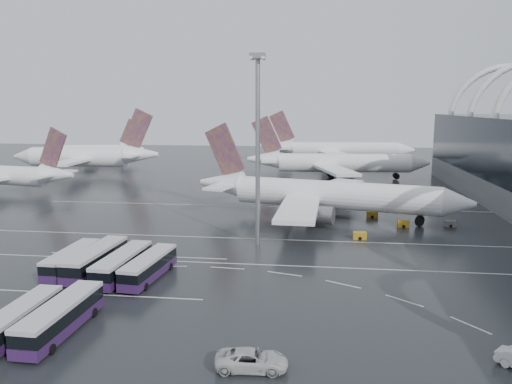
# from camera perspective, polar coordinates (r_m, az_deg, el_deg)

# --- Properties ---
(ground) EXTENTS (420.00, 420.00, 0.00)m
(ground) POSITION_cam_1_polar(r_m,az_deg,el_deg) (74.59, 4.33, -7.94)
(ground) COLOR black
(ground) RESTS_ON ground
(lane_marking_near) EXTENTS (120.00, 0.25, 0.01)m
(lane_marking_near) POSITION_cam_1_polar(r_m,az_deg,el_deg) (72.69, 4.25, -8.42)
(lane_marking_near) COLOR silver
(lane_marking_near) RESTS_ON ground
(lane_marking_mid) EXTENTS (120.00, 0.25, 0.01)m
(lane_marking_mid) POSITION_cam_1_polar(r_m,az_deg,el_deg) (86.08, 4.73, -5.51)
(lane_marking_mid) COLOR silver
(lane_marking_mid) RESTS_ON ground
(lane_marking_far) EXTENTS (120.00, 0.25, 0.01)m
(lane_marking_far) POSITION_cam_1_polar(r_m,az_deg,el_deg) (113.31, 5.33, -1.77)
(lane_marking_far) COLOR silver
(lane_marking_far) RESTS_ON ground
(bus_bay_line_south) EXTENTS (28.00, 0.25, 0.01)m
(bus_bay_line_south) POSITION_cam_1_polar(r_m,az_deg,el_deg) (65.42, -18.35, -11.03)
(bus_bay_line_south) COLOR silver
(bus_bay_line_south) RESTS_ON ground
(bus_bay_line_north) EXTENTS (28.00, 0.25, 0.01)m
(bus_bay_line_north) POSITION_cam_1_polar(r_m,az_deg,el_deg) (79.33, -13.40, -7.09)
(bus_bay_line_north) COLOR silver
(bus_bay_line_north) RESTS_ON ground
(airliner_main) EXTENTS (56.06, 48.45, 19.18)m
(airliner_main) POSITION_cam_1_polar(r_m,az_deg,el_deg) (102.27, 7.43, -0.34)
(airliner_main) COLOR white
(airliner_main) RESTS_ON ground
(airliner_gate_b) EXTENTS (56.64, 50.86, 19.67)m
(airliner_gate_b) POSITION_cam_1_polar(r_m,az_deg,el_deg) (157.70, 8.96, 3.25)
(airliner_gate_b) COLOR white
(airliner_gate_b) RESTS_ON ground
(airliner_gate_c) EXTENTS (58.77, 54.08, 20.93)m
(airliner_gate_c) POSITION_cam_1_polar(r_m,az_deg,el_deg) (200.34, 9.24, 4.73)
(airliner_gate_c) COLOR white
(airliner_gate_c) RESTS_ON ground
(jet_remote_west) EXTENTS (40.16, 32.48, 17.48)m
(jet_remote_west) POSITION_cam_1_polar(r_m,az_deg,el_deg) (146.48, -26.21, 1.69)
(jet_remote_west) COLOR white
(jet_remote_west) RESTS_ON ground
(jet_remote_mid) EXTENTS (50.19, 40.38, 21.92)m
(jet_remote_mid) POSITION_cam_1_polar(r_m,az_deg,el_deg) (176.63, -18.65, 3.80)
(jet_remote_mid) COLOR white
(jet_remote_mid) RESTS_ON ground
(jet_remote_far) EXTENTS (40.57, 32.70, 17.66)m
(jet_remote_far) POSITION_cam_1_polar(r_m,az_deg,el_deg) (211.85, -17.77, 4.47)
(jet_remote_far) COLOR white
(jet_remote_far) RESTS_ON ground
(bus_row_near_a) EXTENTS (3.08, 12.43, 3.05)m
(bus_row_near_a) POSITION_cam_1_polar(r_m,az_deg,el_deg) (74.39, -20.33, -7.25)
(bus_row_near_a) COLOR #2B1542
(bus_row_near_a) RESTS_ON ground
(bus_row_near_b) EXTENTS (3.86, 14.06, 3.43)m
(bus_row_near_b) POSITION_cam_1_polar(r_m,az_deg,el_deg) (72.70, -17.84, -7.33)
(bus_row_near_b) COLOR #2B1542
(bus_row_near_b) RESTS_ON ground
(bus_row_near_c) EXTENTS (3.77, 13.55, 3.30)m
(bus_row_near_c) POSITION_cam_1_polar(r_m,az_deg,el_deg) (69.81, -15.02, -7.96)
(bus_row_near_c) COLOR #2B1542
(bus_row_near_c) RESTS_ON ground
(bus_row_near_d) EXTENTS (4.05, 12.89, 3.12)m
(bus_row_near_d) POSITION_cam_1_polar(r_m,az_deg,el_deg) (68.35, -12.14, -8.31)
(bus_row_near_d) COLOR #2B1542
(bus_row_near_d) RESTS_ON ground
(bus_row_far_a) EXTENTS (2.92, 11.99, 2.95)m
(bus_row_far_a) POSITION_cam_1_polar(r_m,az_deg,el_deg) (57.01, -25.31, -12.92)
(bus_row_far_a) COLOR #2B1542
(bus_row_far_a) RESTS_ON ground
(bus_row_far_b) EXTENTS (3.42, 13.21, 3.23)m
(bus_row_far_b) POSITION_cam_1_polar(r_m,az_deg,el_deg) (55.43, -21.42, -13.12)
(bus_row_far_b) COLOR #2B1542
(bus_row_far_b) RESTS_ON ground
(van_curve_a) EXTENTS (6.59, 3.39, 1.78)m
(van_curve_a) POSITION_cam_1_polar(r_m,az_deg,el_deg) (45.89, -0.49, -18.64)
(van_curve_a) COLOR silver
(van_curve_a) RESTS_ON ground
(floodlight_mast) EXTENTS (2.36, 2.36, 30.82)m
(floodlight_mast) POSITION_cam_1_polar(r_m,az_deg,el_deg) (80.46, 0.20, 7.45)
(floodlight_mast) COLOR gray
(floodlight_mast) RESTS_ON ground
(gse_cart_belly_a) EXTENTS (2.17, 1.28, 1.18)m
(gse_cart_belly_a) POSITION_cam_1_polar(r_m,az_deg,el_deg) (98.85, 16.47, -3.51)
(gse_cart_belly_a) COLOR #B38317
(gse_cart_belly_a) RESTS_ON ground
(gse_cart_belly_c) EXTENTS (2.27, 1.34, 1.24)m
(gse_cart_belly_c) POSITION_cam_1_polar(r_m,az_deg,el_deg) (88.24, 11.78, -4.89)
(gse_cart_belly_c) COLOR #B38317
(gse_cart_belly_c) RESTS_ON ground
(gse_cart_belly_d) EXTENTS (2.08, 1.23, 1.13)m
(gse_cart_belly_d) POSITION_cam_1_polar(r_m,az_deg,el_deg) (102.09, 21.31, -3.38)
(gse_cart_belly_d) COLOR slate
(gse_cart_belly_d) RESTS_ON ground
(gse_cart_belly_e) EXTENTS (2.26, 1.34, 1.23)m
(gse_cart_belly_e) POSITION_cam_1_polar(r_m,az_deg,el_deg) (105.54, 13.14, -2.51)
(gse_cart_belly_e) COLOR #B38317
(gse_cart_belly_e) RESTS_ON ground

